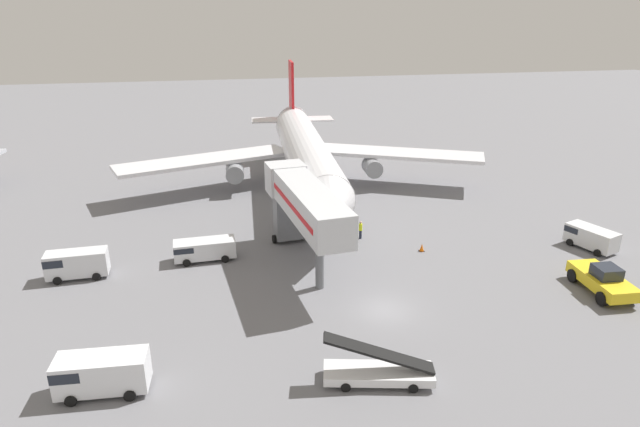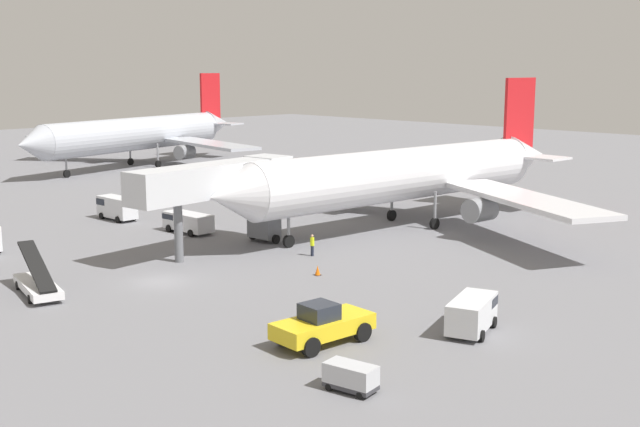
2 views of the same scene
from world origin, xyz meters
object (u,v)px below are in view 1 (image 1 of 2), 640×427
jet_bridge (302,202)px  service_van_rear_left (75,263)px  airplane_at_gate (305,151)px  ground_crew_worker_foreground (361,229)px  safety_cone_alpha (422,248)px  belt_loader_truck (378,371)px  service_van_mid_right (99,372)px  pushback_tug (603,280)px  service_van_near_left (203,249)px  service_van_outer_left (590,237)px

jet_bridge → service_van_rear_left: bearing=177.2°
airplane_at_gate → ground_crew_worker_foreground: (2.67, -15.69, -4.19)m
service_van_rear_left → safety_cone_alpha: size_ratio=6.74×
safety_cone_alpha → jet_bridge: bearing=-179.9°
belt_loader_truck → service_van_mid_right: bearing=171.4°
belt_loader_truck → ground_crew_worker_foreground: 21.96m
airplane_at_gate → ground_crew_worker_foreground: bearing=-80.3°
service_van_rear_left → jet_bridge: bearing=-2.8°
airplane_at_gate → pushback_tug: size_ratio=7.52×
service_van_rear_left → belt_loader_truck: bearing=-41.4°
pushback_tug → ground_crew_worker_foreground: bearing=137.7°
airplane_at_gate → safety_cone_alpha: 21.65m
service_van_near_left → safety_cone_alpha: 20.11m
jet_bridge → service_van_rear_left: 19.62m
service_van_near_left → safety_cone_alpha: (19.97, -2.26, -0.72)m
service_van_mid_right → safety_cone_alpha: bearing=29.9°
service_van_near_left → ground_crew_worker_foreground: 15.28m
service_van_near_left → service_van_outer_left: bearing=-7.7°
belt_loader_truck → service_van_near_left: bearing=117.6°
service_van_rear_left → service_van_near_left: size_ratio=0.90×
jet_bridge → safety_cone_alpha: size_ratio=22.44×
service_van_mid_right → service_van_near_left: bearing=70.8°
service_van_near_left → service_van_mid_right: bearing=-109.2°
service_van_rear_left → ground_crew_worker_foreground: service_van_rear_left is taller
airplane_at_gate → belt_loader_truck: bearing=-93.5°
service_van_rear_left → service_van_near_left: (10.44, 1.36, -0.25)m
pushback_tug → service_van_mid_right: (-36.96, -4.55, 0.24)m
pushback_tug → belt_loader_truck: 21.91m
jet_bridge → belt_loader_truck: jet_bridge is taller
ground_crew_worker_foreground → safety_cone_alpha: ground_crew_worker_foreground is taller
jet_bridge → service_van_near_left: size_ratio=3.00×
service_van_mid_right → ground_crew_worker_foreground: service_van_mid_right is taller
belt_loader_truck → safety_cone_alpha: 19.89m
service_van_mid_right → safety_cone_alpha: (25.95, 14.89, -0.99)m
belt_loader_truck → service_van_rear_left: 27.56m
jet_bridge → service_van_outer_left: bearing=-5.4°
service_van_mid_right → pushback_tug: bearing=7.0°
jet_bridge → pushback_tug: 25.02m
service_van_outer_left → service_van_near_left: 36.01m
belt_loader_truck → safety_cone_alpha: bearing=60.6°
jet_bridge → belt_loader_truck: 18.07m
belt_loader_truck → jet_bridge: bearing=95.2°
service_van_near_left → ground_crew_worker_foreground: service_van_near_left is taller
pushback_tug → belt_loader_truck: size_ratio=0.88×
ground_crew_worker_foreground → safety_cone_alpha: size_ratio=2.48×
ground_crew_worker_foreground → service_van_rear_left: bearing=-173.0°
service_van_mid_right → service_van_near_left: service_van_mid_right is taller
service_van_outer_left → ground_crew_worker_foreground: size_ratio=2.73×
service_van_near_left → airplane_at_gate: bearing=54.5°
airplane_at_gate → pushback_tug: bearing=-58.4°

